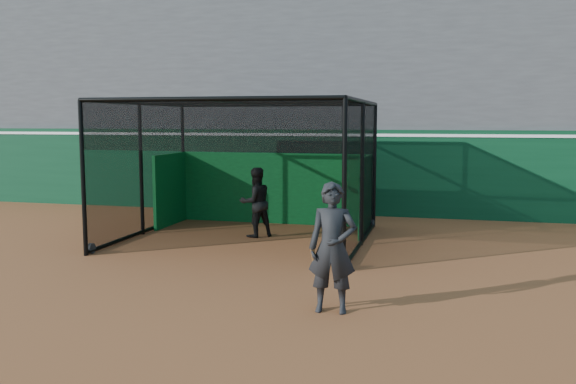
# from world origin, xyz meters

# --- Properties ---
(ground) EXTENTS (120.00, 120.00, 0.00)m
(ground) POSITION_xyz_m (0.00, 0.00, 0.00)
(ground) COLOR brown
(ground) RESTS_ON ground
(outfield_wall) EXTENTS (50.00, 0.50, 2.50)m
(outfield_wall) POSITION_xyz_m (0.00, 8.50, 1.29)
(outfield_wall) COLOR #0A371E
(outfield_wall) RESTS_ON ground
(grandstand) EXTENTS (50.00, 7.85, 8.95)m
(grandstand) POSITION_xyz_m (0.00, 12.27, 4.48)
(grandstand) COLOR #4C4C4F
(grandstand) RESTS_ON ground
(batting_cage) EXTENTS (5.45, 5.01, 3.18)m
(batting_cage) POSITION_xyz_m (-0.60, 4.07, 1.59)
(batting_cage) COLOR black
(batting_cage) RESTS_ON ground
(batter) EXTENTS (1.02, 1.01, 1.66)m
(batter) POSITION_xyz_m (-0.49, 4.43, 0.83)
(batter) COLOR black
(batter) RESTS_ON ground
(on_deck_player) EXTENTS (0.72, 0.50, 1.90)m
(on_deck_player) POSITION_xyz_m (2.30, -0.79, 0.95)
(on_deck_player) COLOR black
(on_deck_player) RESTS_ON ground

